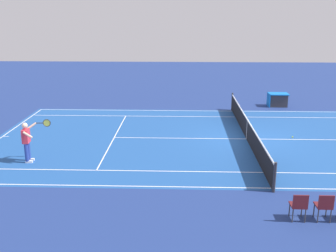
% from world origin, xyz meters
% --- Properties ---
extents(ground_plane, '(60.00, 60.00, 0.00)m').
position_xyz_m(ground_plane, '(0.00, 0.00, 0.00)').
color(ground_plane, navy).
extents(court_slab, '(24.20, 11.40, 0.00)m').
position_xyz_m(court_slab, '(0.00, 0.00, 0.00)').
color(court_slab, '#1E4C93').
rests_on(court_slab, ground_plane).
extents(court_line_markings, '(23.85, 11.05, 0.01)m').
position_xyz_m(court_line_markings, '(0.00, 0.00, 0.00)').
color(court_line_markings, white).
rests_on(court_line_markings, ground_plane).
extents(tennis_net, '(0.10, 11.70, 1.08)m').
position_xyz_m(tennis_net, '(0.00, 0.00, 0.49)').
color(tennis_net, '#2D2D33').
rests_on(tennis_net, ground_plane).
extents(tennis_player_near, '(1.05, 0.78, 1.70)m').
position_xyz_m(tennis_player_near, '(9.33, 3.29, 0.93)').
color(tennis_player_near, navy).
rests_on(tennis_player_near, ground_plane).
extents(tennis_ball, '(0.07, 0.07, 0.07)m').
position_xyz_m(tennis_ball, '(-2.27, -0.28, 0.03)').
color(tennis_ball, '#CCE01E').
rests_on(tennis_ball, ground_plane).
extents(spectator_chair_1, '(0.44, 0.44, 0.88)m').
position_xyz_m(spectator_chair_1, '(-1.00, 7.70, 0.52)').
color(spectator_chair_1, '#38383D').
rests_on(spectator_chair_1, ground_plane).
extents(spectator_chair_2, '(0.44, 0.44, 0.88)m').
position_xyz_m(spectator_chair_2, '(-0.28, 7.70, 0.52)').
color(spectator_chair_2, '#38383D').
rests_on(spectator_chair_2, ground_plane).
extents(equipment_cart_tarped, '(1.25, 0.84, 0.85)m').
position_xyz_m(equipment_cart_tarped, '(-3.04, -6.90, 0.44)').
color(equipment_cart_tarped, '#2D2D33').
rests_on(equipment_cart_tarped, ground_plane).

